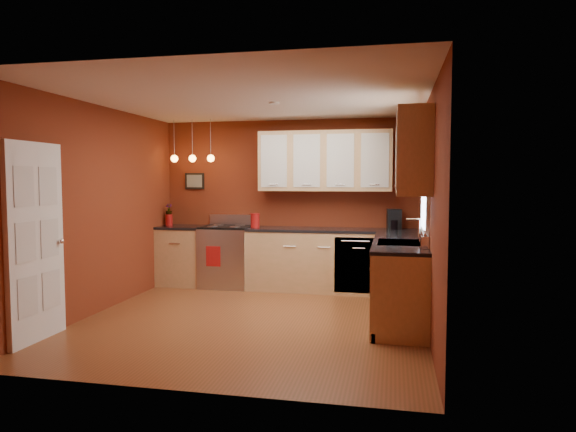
% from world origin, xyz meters
% --- Properties ---
extents(floor, '(4.20, 4.20, 0.00)m').
position_xyz_m(floor, '(0.00, 0.00, 0.00)').
color(floor, brown).
rests_on(floor, ground).
extents(ceiling, '(4.00, 4.20, 0.02)m').
position_xyz_m(ceiling, '(0.00, 0.00, 2.60)').
color(ceiling, silver).
rests_on(ceiling, wall_back).
extents(wall_back, '(4.00, 0.02, 2.60)m').
position_xyz_m(wall_back, '(0.00, 2.10, 1.30)').
color(wall_back, maroon).
rests_on(wall_back, floor).
extents(wall_front, '(4.00, 0.02, 2.60)m').
position_xyz_m(wall_front, '(0.00, -2.10, 1.30)').
color(wall_front, maroon).
rests_on(wall_front, floor).
extents(wall_left, '(0.02, 4.20, 2.60)m').
position_xyz_m(wall_left, '(-2.00, 0.00, 1.30)').
color(wall_left, maroon).
rests_on(wall_left, floor).
extents(wall_right, '(0.02, 4.20, 2.60)m').
position_xyz_m(wall_right, '(2.00, 0.00, 1.30)').
color(wall_right, maroon).
rests_on(wall_right, floor).
extents(base_cabinets_back_left, '(0.70, 0.60, 0.90)m').
position_xyz_m(base_cabinets_back_left, '(-1.65, 1.80, 0.45)').
color(base_cabinets_back_left, tan).
rests_on(base_cabinets_back_left, floor).
extents(base_cabinets_back_right, '(2.54, 0.60, 0.90)m').
position_xyz_m(base_cabinets_back_right, '(0.73, 1.80, 0.45)').
color(base_cabinets_back_right, tan).
rests_on(base_cabinets_back_right, floor).
extents(base_cabinets_right, '(0.60, 2.10, 0.90)m').
position_xyz_m(base_cabinets_right, '(1.70, 0.45, 0.45)').
color(base_cabinets_right, tan).
rests_on(base_cabinets_right, floor).
extents(counter_back_left, '(0.70, 0.62, 0.04)m').
position_xyz_m(counter_back_left, '(-1.65, 1.80, 0.92)').
color(counter_back_left, black).
rests_on(counter_back_left, base_cabinets_back_left).
extents(counter_back_right, '(2.54, 0.62, 0.04)m').
position_xyz_m(counter_back_right, '(0.73, 1.80, 0.92)').
color(counter_back_right, black).
rests_on(counter_back_right, base_cabinets_back_right).
extents(counter_right, '(0.62, 2.10, 0.04)m').
position_xyz_m(counter_right, '(1.70, 0.45, 0.92)').
color(counter_right, black).
rests_on(counter_right, base_cabinets_right).
extents(gas_range, '(0.76, 0.64, 1.11)m').
position_xyz_m(gas_range, '(-0.92, 1.80, 0.48)').
color(gas_range, '#B9B9BD').
rests_on(gas_range, floor).
extents(dishwasher_front, '(0.60, 0.02, 0.80)m').
position_xyz_m(dishwasher_front, '(1.10, 1.51, 0.45)').
color(dishwasher_front, '#B9B9BD').
rests_on(dishwasher_front, base_cabinets_back_right).
extents(sink, '(0.50, 0.70, 0.33)m').
position_xyz_m(sink, '(1.70, 0.30, 0.92)').
color(sink, gray).
rests_on(sink, counter_right).
extents(window, '(0.06, 1.02, 1.22)m').
position_xyz_m(window, '(1.97, 0.30, 1.69)').
color(window, white).
rests_on(window, wall_right).
extents(door_left_wall, '(0.12, 0.82, 2.05)m').
position_xyz_m(door_left_wall, '(-1.97, -1.20, 1.03)').
color(door_left_wall, white).
rests_on(door_left_wall, floor).
extents(upper_cabinets_back, '(2.00, 0.35, 0.90)m').
position_xyz_m(upper_cabinets_back, '(0.60, 1.93, 1.95)').
color(upper_cabinets_back, tan).
rests_on(upper_cabinets_back, wall_back).
extents(upper_cabinets_right, '(0.35, 1.95, 0.90)m').
position_xyz_m(upper_cabinets_right, '(1.82, 0.32, 1.95)').
color(upper_cabinets_right, tan).
rests_on(upper_cabinets_right, wall_right).
extents(wall_picture, '(0.32, 0.03, 0.26)m').
position_xyz_m(wall_picture, '(-1.55, 2.08, 1.65)').
color(wall_picture, black).
rests_on(wall_picture, wall_back).
extents(pendant_lights, '(0.71, 0.11, 0.66)m').
position_xyz_m(pendant_lights, '(-1.45, 1.75, 2.01)').
color(pendant_lights, gray).
rests_on(pendant_lights, ceiling).
extents(red_canister, '(0.15, 0.15, 0.22)m').
position_xyz_m(red_canister, '(-0.45, 1.76, 1.05)').
color(red_canister, '#A61211').
rests_on(red_canister, counter_back_right).
extents(red_vase, '(0.11, 0.11, 0.18)m').
position_xyz_m(red_vase, '(-1.90, 1.83, 1.03)').
color(red_vase, '#A61211').
rests_on(red_vase, counter_back_left).
extents(flowers, '(0.11, 0.11, 0.19)m').
position_xyz_m(flowers, '(-1.90, 1.83, 1.19)').
color(flowers, '#A61211').
rests_on(flowers, red_vase).
extents(coffee_maker, '(0.22, 0.22, 0.30)m').
position_xyz_m(coffee_maker, '(1.63, 1.95, 1.08)').
color(coffee_maker, black).
rests_on(coffee_maker, counter_back_right).
extents(soap_pump, '(0.09, 0.09, 0.20)m').
position_xyz_m(soap_pump, '(1.95, -0.25, 1.04)').
color(soap_pump, white).
rests_on(soap_pump, counter_right).
extents(dish_towel, '(0.22, 0.02, 0.30)m').
position_xyz_m(dish_towel, '(-1.02, 1.47, 0.52)').
color(dish_towel, '#A61211').
rests_on(dish_towel, gas_range).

